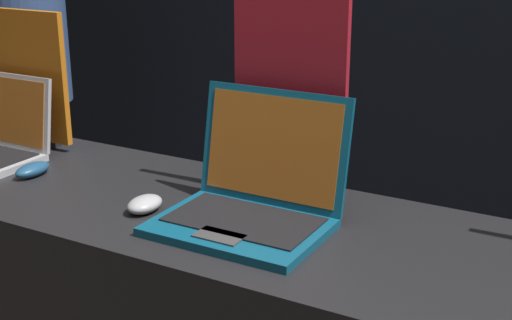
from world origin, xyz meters
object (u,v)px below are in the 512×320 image
Objects in this scene: promo_stand_front at (26,82)px; laptop_middle at (253,195)px; promo_stand_middle at (289,104)px; person_bystander at (30,83)px; mouse_middle at (145,204)px; mouse_front at (33,170)px.

promo_stand_front reaches higher than laptop_middle.
promo_stand_middle reaches higher than promo_stand_front.
person_bystander is at bearing 153.86° from laptop_middle.
person_bystander is at bearing 146.65° from mouse_middle.
person_bystander is at bearing 136.37° from mouse_front.
person_bystander reaches higher than mouse_middle.
laptop_middle is at bearing 1.74° from mouse_front.
mouse_front is at bearing -178.26° from laptop_middle.
person_bystander reaches higher than laptop_middle.
laptop_middle is 1.64m from person_bystander.
person_bystander is (-0.78, 0.74, 0.02)m from mouse_front.
promo_stand_middle is at bearing 16.40° from mouse_front.
mouse_middle is 0.20× the size of promo_stand_middle.
person_bystander is at bearing 159.86° from promo_stand_middle.
promo_stand_middle is 0.29× the size of person_bystander.
promo_stand_middle is (-0.00, 0.18, 0.18)m from laptop_middle.
mouse_front is at bearing 172.90° from mouse_middle.
laptop_middle is at bearing 16.05° from mouse_middle.
promo_stand_front reaches higher than mouse_middle.
promo_stand_middle is (0.69, 0.20, 0.23)m from mouse_front.
promo_stand_middle is at bearing -0.58° from promo_stand_front.
promo_stand_front is 0.73m from mouse_middle.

